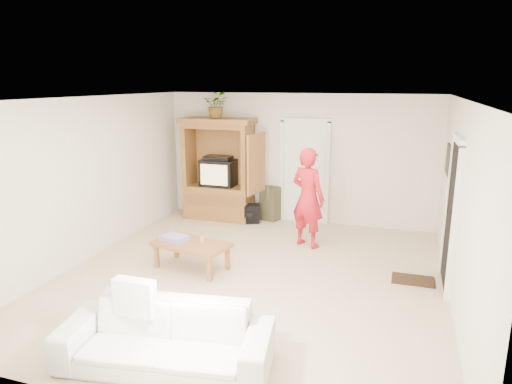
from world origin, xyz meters
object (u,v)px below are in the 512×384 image
Objects in this scene: armoire at (220,176)px; man at (308,198)px; coffee_table at (192,246)px; sofa at (166,338)px.

armoire is 2.37m from man.
man is at bearing -27.67° from armoire.
coffee_table is (0.62, -2.65, -0.54)m from armoire.
sofa is at bearing -73.71° from armoire.
armoire is 5.22m from sofa.
armoire is 1.69× the size of coffee_table.
coffee_table is at bearing 101.42° from sofa.
sofa reaches higher than coffee_table.
man is (2.10, -1.10, -0.04)m from armoire.
armoire is 1.20× the size of man.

